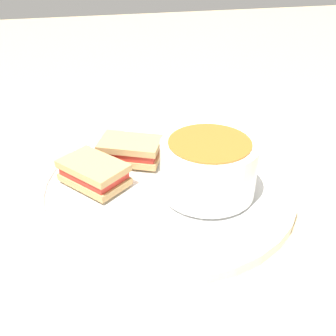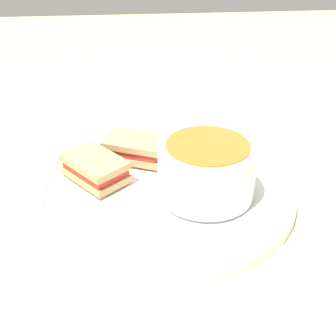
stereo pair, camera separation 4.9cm
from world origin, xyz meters
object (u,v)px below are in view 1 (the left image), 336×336
Objects in this scene: sandwich_half_far at (94,172)px; sandwich_half_near at (130,150)px; soup_bowl at (208,166)px; spoon at (204,147)px.

sandwich_half_near is at bearing -138.06° from sandwich_half_far.
soup_bowl is at bearing 160.47° from sandwich_half_far.
sandwich_half_near is (0.11, 0.00, 0.01)m from spoon.
sandwich_half_near is 0.99× the size of sandwich_half_far.
soup_bowl is 0.11m from spoon.
spoon is at bearing -105.47° from soup_bowl.
soup_bowl is 1.27× the size of spoon.
sandwich_half_far reaches higher than spoon.
sandwich_half_far is (0.16, 0.05, 0.01)m from spoon.
soup_bowl reaches higher than spoon.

